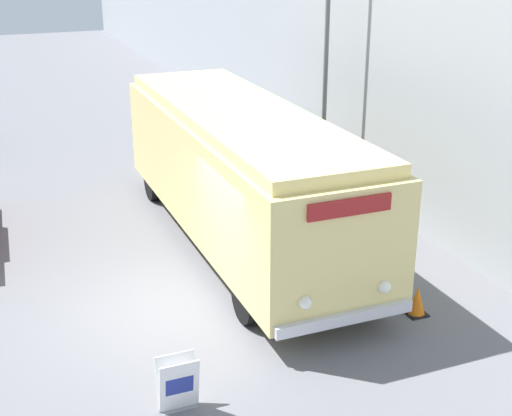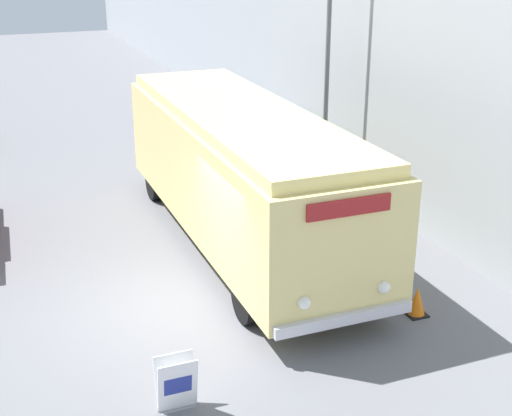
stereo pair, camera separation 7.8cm
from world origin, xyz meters
The scene contains 6 objects.
ground_plane centered at (0.00, 0.00, 0.00)m, with size 80.00×80.00×0.00m, color slate.
building_wall_right centered at (6.47, 10.00, 3.53)m, with size 0.30×60.00×7.06m.
vintage_bus centered at (2.36, 2.42, 1.71)m, with size 2.64×9.63×3.02m.
sign_board centered at (-0.63, -2.87, 0.41)m, with size 0.59×0.32×0.84m.
streetlamp centered at (5.53, 4.71, 4.66)m, with size 0.36×0.36×7.32m.
traffic_cone centered at (4.14, -1.85, 0.27)m, with size 0.36×0.36×0.55m.
Camera 1 is at (-2.80, -11.30, 6.51)m, focal length 50.00 mm.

